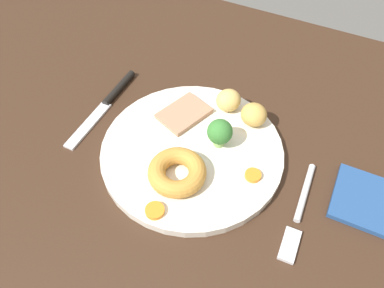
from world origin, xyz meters
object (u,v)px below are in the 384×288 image
(dinner_plate, at_px, (192,151))
(folded_napkin, at_px, (375,204))
(roast_potato_right, at_px, (228,100))
(knife, at_px, (108,101))
(meat_slice_main, at_px, (184,114))
(roast_potato_left, at_px, (254,115))
(fork, at_px, (299,213))
(broccoli_floret, at_px, (220,132))
(carrot_coin_front, at_px, (155,211))
(yorkshire_pudding, at_px, (177,172))
(carrot_coin_back, at_px, (254,174))

(dinner_plate, xyz_separation_m, folded_napkin, (-0.26, -0.03, -0.00))
(dinner_plate, distance_m, folded_napkin, 0.26)
(roast_potato_right, distance_m, knife, 0.20)
(dinner_plate, height_order, meat_slice_main, meat_slice_main)
(roast_potato_left, bearing_deg, fork, 133.63)
(broccoli_floret, bearing_deg, carrot_coin_front, 78.57)
(carrot_coin_front, xyz_separation_m, fork, (-0.17, -0.09, -0.01))
(yorkshire_pudding, bearing_deg, roast_potato_right, -93.83)
(dinner_plate, bearing_deg, broccoli_floret, -141.66)
(knife, height_order, folded_napkin, knife)
(meat_slice_main, bearing_deg, roast_potato_right, -140.71)
(carrot_coin_front, relative_size, carrot_coin_back, 1.12)
(dinner_plate, bearing_deg, fork, 170.98)
(yorkshire_pudding, height_order, roast_potato_right, roast_potato_right)
(yorkshire_pudding, xyz_separation_m, carrot_coin_front, (0.00, 0.06, -0.01))
(carrot_coin_front, xyz_separation_m, carrot_coin_back, (-0.09, -0.11, -0.00))
(roast_potato_left, xyz_separation_m, folded_napkin, (-0.20, 0.06, -0.03))
(roast_potato_left, relative_size, broccoli_floret, 0.88)
(roast_potato_right, distance_m, folded_napkin, 0.25)
(broccoli_floret, relative_size, folded_napkin, 0.42)
(meat_slice_main, relative_size, roast_potato_left, 1.86)
(dinner_plate, relative_size, folded_napkin, 2.43)
(carrot_coin_front, distance_m, folded_napkin, 0.29)
(broccoli_floret, xyz_separation_m, fork, (-0.14, 0.05, -0.04))
(yorkshire_pudding, bearing_deg, carrot_coin_front, 89.19)
(fork, relative_size, knife, 0.83)
(meat_slice_main, height_order, broccoli_floret, broccoli_floret)
(fork, distance_m, folded_napkin, 0.11)
(roast_potato_left, distance_m, carrot_coin_back, 0.10)
(roast_potato_left, height_order, carrot_coin_back, roast_potato_left)
(meat_slice_main, relative_size, roast_potato_right, 1.92)
(dinner_plate, height_order, yorkshire_pudding, yorkshire_pudding)
(knife, distance_m, folded_napkin, 0.43)
(fork, bearing_deg, dinner_plate, -101.85)
(roast_potato_right, distance_m, carrot_coin_back, 0.13)
(roast_potato_left, distance_m, carrot_coin_front, 0.21)
(carrot_coin_front, xyz_separation_m, folded_napkin, (-0.25, -0.15, -0.01))
(folded_napkin, bearing_deg, broccoli_floret, 1.53)
(carrot_coin_front, distance_m, fork, 0.19)
(carrot_coin_back, bearing_deg, roast_potato_left, -68.76)
(carrot_coin_front, bearing_deg, roast_potato_right, -92.98)
(carrot_coin_back, distance_m, knife, 0.27)
(roast_potato_right, bearing_deg, broccoli_floret, 103.06)
(broccoli_floret, distance_m, knife, 0.21)
(folded_napkin, bearing_deg, meat_slice_main, -4.31)
(knife, bearing_deg, roast_potato_left, 102.05)
(carrot_coin_back, height_order, knife, carrot_coin_back)
(roast_potato_left, distance_m, fork, 0.16)
(carrot_coin_front, height_order, carrot_coin_back, same)
(dinner_plate, height_order, fork, dinner_plate)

